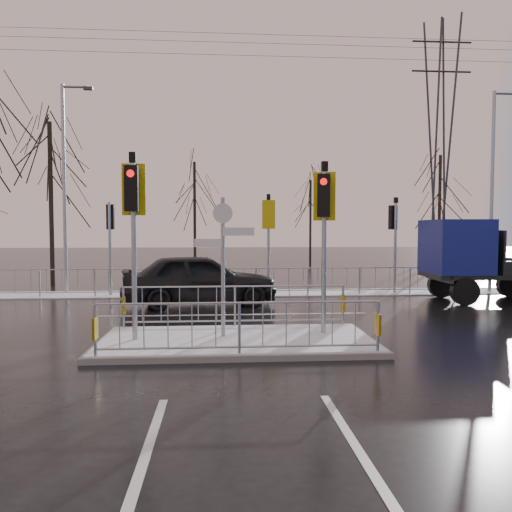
{
  "coord_description": "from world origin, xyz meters",
  "views": [
    {
      "loc": [
        -0.36,
        -10.8,
        2.52
      ],
      "look_at": [
        0.61,
        2.6,
        1.8
      ],
      "focal_mm": 35.0,
      "sensor_mm": 36.0,
      "label": 1
    }
  ],
  "objects": [
    {
      "name": "tree_far_a",
      "position": [
        -2.0,
        22.0,
        4.82
      ],
      "size": [
        3.75,
        3.75,
        7.08
      ],
      "color": "black",
      "rests_on": "ground"
    },
    {
      "name": "ground",
      "position": [
        0.0,
        0.0,
        0.0
      ],
      "size": [
        120.0,
        120.0,
        0.0
      ],
      "primitive_type": "plane",
      "color": "black",
      "rests_on": "ground"
    },
    {
      "name": "street_lamp_right",
      "position": [
        10.57,
        8.5,
        4.39
      ],
      "size": [
        1.25,
        0.18,
        8.0
      ],
      "color": "#91969E",
      "rests_on": "ground"
    },
    {
      "name": "snow_verge",
      "position": [
        0.0,
        8.6,
        0.02
      ],
      "size": [
        30.0,
        2.0,
        0.04
      ],
      "primitive_type": "cube",
      "color": "white",
      "rests_on": "ground"
    },
    {
      "name": "traffic_island",
      "position": [
        -0.01,
        0.01,
        0.39
      ],
      "size": [
        6.0,
        3.04,
        4.15
      ],
      "color": "slate",
      "rests_on": "ground"
    },
    {
      "name": "tree_far_c",
      "position": [
        14.0,
        21.0,
        5.15
      ],
      "size": [
        4.0,
        4.0,
        7.55
      ],
      "color": "black",
      "rests_on": "ground"
    },
    {
      "name": "tree_near_b",
      "position": [
        -8.0,
        12.5,
        5.15
      ],
      "size": [
        4.0,
        4.0,
        7.55
      ],
      "color": "black",
      "rests_on": "ground"
    },
    {
      "name": "tree_far_b",
      "position": [
        6.0,
        24.0,
        4.18
      ],
      "size": [
        3.25,
        3.25,
        6.14
      ],
      "color": "black",
      "rests_on": "ground"
    },
    {
      "name": "car_far_lane",
      "position": [
        -1.05,
        5.74,
        0.87
      ],
      "size": [
        5.38,
        2.93,
        1.74
      ],
      "primitive_type": "imported",
      "rotation": [
        0.0,
        0.0,
        1.75
      ],
      "color": "black",
      "rests_on": "ground"
    },
    {
      "name": "flatbed_truck",
      "position": [
        8.73,
        6.02,
        1.52
      ],
      "size": [
        6.23,
        2.45,
        2.85
      ],
      "color": "black",
      "rests_on": "ground"
    },
    {
      "name": "street_lamp_left",
      "position": [
        -6.43,
        9.5,
        4.49
      ],
      "size": [
        1.25,
        0.18,
        8.2
      ],
      "color": "#91969E",
      "rests_on": "ground"
    },
    {
      "name": "far_kerb_fixtures",
      "position": [
        0.29,
        8.09,
        1.02
      ],
      "size": [
        18.0,
        0.65,
        3.83
      ],
      "color": "#91969E",
      "rests_on": "ground"
    },
    {
      "name": "pylon_wires",
      "position": [
        16.88,
        30.0,
        11.03
      ],
      "size": [
        70.0,
        2.38,
        19.97
      ],
      "color": "#2D3033",
      "rests_on": "ground"
    },
    {
      "name": "lane_markings",
      "position": [
        0.0,
        -0.33,
        0.0
      ],
      "size": [
        8.0,
        11.38,
        0.01
      ],
      "color": "silver",
      "rests_on": "ground"
    }
  ]
}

